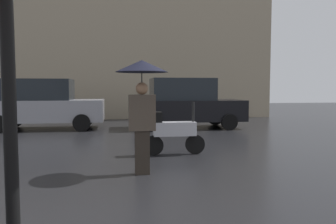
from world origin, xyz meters
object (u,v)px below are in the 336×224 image
object	(u,v)px
parked_car_left	(44,104)
parked_car_right	(186,103)
pedestrian_with_umbrella	(142,87)
parked_scooter	(173,131)

from	to	relation	value
parked_car_left	parked_car_right	world-z (taller)	parked_car_right
pedestrian_with_umbrella	parked_car_right	xyz separation A→B (m)	(2.22, 6.67, -0.61)
pedestrian_with_umbrella	parked_scooter	xyz separation A→B (m)	(0.84, 1.64, -1.02)
parked_car_left	parked_car_right	size ratio (longest dim) A/B	1.00
parked_car_left	parked_car_right	distance (m)	5.39
pedestrian_with_umbrella	parked_scooter	distance (m)	2.11
pedestrian_with_umbrella	parked_car_left	size ratio (longest dim) A/B	0.48
parked_scooter	parked_car_left	world-z (taller)	parked_car_left
pedestrian_with_umbrella	parked_car_right	distance (m)	7.06
pedestrian_with_umbrella	parked_car_left	world-z (taller)	pedestrian_with_umbrella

